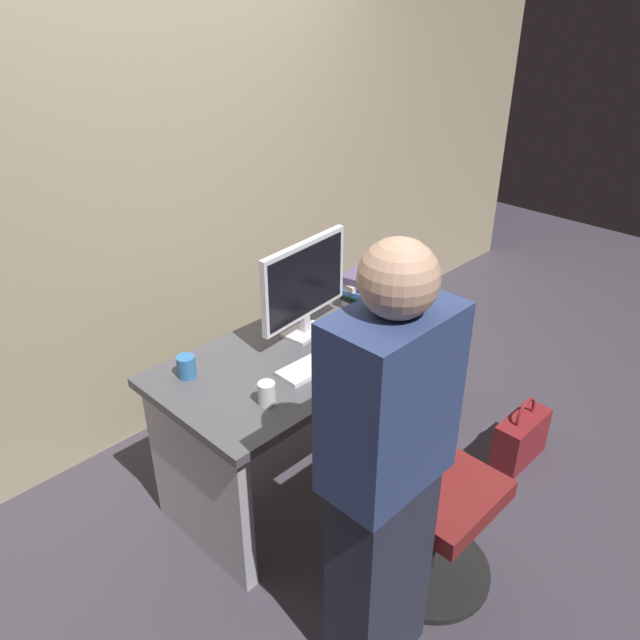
# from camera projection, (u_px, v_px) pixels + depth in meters

# --- Properties ---
(ground_plane) EXTENTS (9.00, 9.00, 0.00)m
(ground_plane) POSITION_uv_depth(u_px,v_px,m) (313.00, 470.00, 3.19)
(ground_plane) COLOR #3D3842
(wall_back) EXTENTS (6.40, 0.10, 3.00)m
(wall_back) POSITION_uv_depth(u_px,v_px,m) (174.00, 143.00, 3.05)
(wall_back) COLOR tan
(wall_back) RESTS_ON ground
(desk) EXTENTS (1.46, 0.71, 0.75)m
(desk) POSITION_uv_depth(u_px,v_px,m) (312.00, 387.00, 2.94)
(desk) COLOR #4C4C51
(desk) RESTS_ON ground
(office_chair) EXTENTS (0.52, 0.52, 0.94)m
(office_chair) POSITION_uv_depth(u_px,v_px,m) (425.00, 489.00, 2.48)
(office_chair) COLOR black
(office_chair) RESTS_ON ground
(person_at_desk) EXTENTS (0.40, 0.24, 1.64)m
(person_at_desk) POSITION_uv_depth(u_px,v_px,m) (385.00, 479.00, 1.95)
(person_at_desk) COLOR #262838
(person_at_desk) RESTS_ON ground
(monitor) EXTENTS (0.54, 0.16, 0.46)m
(monitor) POSITION_uv_depth(u_px,v_px,m) (305.00, 284.00, 2.80)
(monitor) COLOR silver
(monitor) RESTS_ON desk
(keyboard) EXTENTS (0.43, 0.14, 0.02)m
(keyboard) POSITION_uv_depth(u_px,v_px,m) (322.00, 361.00, 2.70)
(keyboard) COLOR white
(keyboard) RESTS_ON desk
(mouse) EXTENTS (0.06, 0.10, 0.03)m
(mouse) POSITION_uv_depth(u_px,v_px,m) (370.00, 332.00, 2.90)
(mouse) COLOR black
(mouse) RESTS_ON desk
(cup_near_keyboard) EXTENTS (0.07, 0.07, 0.10)m
(cup_near_keyboard) POSITION_uv_depth(u_px,v_px,m) (267.00, 393.00, 2.42)
(cup_near_keyboard) COLOR white
(cup_near_keyboard) RESTS_ON desk
(cup_by_monitor) EXTENTS (0.08, 0.08, 0.09)m
(cup_by_monitor) POSITION_uv_depth(u_px,v_px,m) (186.00, 366.00, 2.59)
(cup_by_monitor) COLOR #3372B2
(cup_by_monitor) RESTS_ON desk
(book_stack) EXTENTS (0.22, 0.17, 0.17)m
(book_stack) POSITION_uv_depth(u_px,v_px,m) (360.00, 288.00, 3.15)
(book_stack) COLOR white
(book_stack) RESTS_ON desk
(cell_phone) EXTENTS (0.07, 0.14, 0.01)m
(cell_phone) POSITION_uv_depth(u_px,v_px,m) (422.00, 319.00, 3.04)
(cell_phone) COLOR black
(cell_phone) RESTS_ON desk
(handbag) EXTENTS (0.34, 0.14, 0.38)m
(handbag) POSITION_uv_depth(u_px,v_px,m) (521.00, 438.00, 3.21)
(handbag) COLOR maroon
(handbag) RESTS_ON ground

